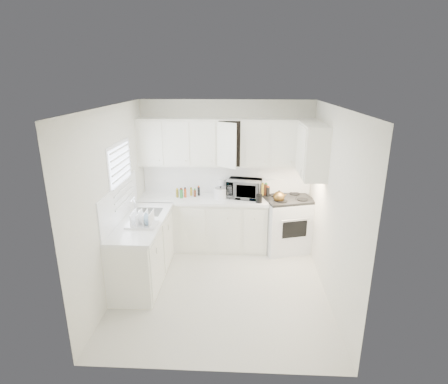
# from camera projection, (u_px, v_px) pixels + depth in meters

# --- Properties ---
(floor) EXTENTS (3.20, 3.20, 0.00)m
(floor) POSITION_uv_depth(u_px,v_px,m) (222.00, 287.00, 5.30)
(floor) COLOR silver
(floor) RESTS_ON ground
(ceiling) EXTENTS (3.20, 3.20, 0.00)m
(ceiling) POSITION_uv_depth(u_px,v_px,m) (221.00, 107.00, 4.50)
(ceiling) COLOR white
(ceiling) RESTS_ON ground
(wall_back) EXTENTS (3.00, 0.00, 3.00)m
(wall_back) POSITION_uv_depth(u_px,v_px,m) (227.00, 174.00, 6.42)
(wall_back) COLOR white
(wall_back) RESTS_ON ground
(wall_front) EXTENTS (3.00, 0.00, 3.00)m
(wall_front) POSITION_uv_depth(u_px,v_px,m) (212.00, 262.00, 3.38)
(wall_front) COLOR white
(wall_front) RESTS_ON ground
(wall_left) EXTENTS (0.00, 3.20, 3.20)m
(wall_left) POSITION_uv_depth(u_px,v_px,m) (114.00, 202.00, 4.97)
(wall_left) COLOR white
(wall_left) RESTS_ON ground
(wall_right) EXTENTS (0.00, 3.20, 3.20)m
(wall_right) POSITION_uv_depth(u_px,v_px,m) (332.00, 206.00, 4.83)
(wall_right) COLOR white
(wall_right) RESTS_ON ground
(window_blinds) EXTENTS (0.06, 0.96, 1.06)m
(window_blinds) POSITION_uv_depth(u_px,v_px,m) (122.00, 178.00, 5.23)
(window_blinds) COLOR white
(window_blinds) RESTS_ON wall_left
(lower_cabinets_back) EXTENTS (2.22, 0.60, 0.90)m
(lower_cabinets_back) POSITION_uv_depth(u_px,v_px,m) (204.00, 224.00, 6.42)
(lower_cabinets_back) COLOR white
(lower_cabinets_back) RESTS_ON floor
(lower_cabinets_left) EXTENTS (0.60, 1.60, 0.90)m
(lower_cabinets_left) POSITION_uv_depth(u_px,v_px,m) (143.00, 251.00, 5.41)
(lower_cabinets_left) COLOR white
(lower_cabinets_left) RESTS_ON floor
(countertop_back) EXTENTS (2.24, 0.64, 0.05)m
(countertop_back) POSITION_uv_depth(u_px,v_px,m) (203.00, 199.00, 6.26)
(countertop_back) COLOR white
(countertop_back) RESTS_ON lower_cabinets_back
(countertop_left) EXTENTS (0.64, 1.62, 0.05)m
(countertop_left) POSITION_uv_depth(u_px,v_px,m) (142.00, 222.00, 5.26)
(countertop_left) COLOR white
(countertop_left) RESTS_ON lower_cabinets_left
(backsplash_back) EXTENTS (2.98, 0.02, 0.55)m
(backsplash_back) POSITION_uv_depth(u_px,v_px,m) (227.00, 178.00, 6.44)
(backsplash_back) COLOR white
(backsplash_back) RESTS_ON wall_back
(backsplash_left) EXTENTS (0.02, 1.60, 0.55)m
(backsplash_left) POSITION_uv_depth(u_px,v_px,m) (120.00, 203.00, 5.19)
(backsplash_left) COLOR white
(backsplash_left) RESTS_ON wall_left
(upper_cabinets_back) EXTENTS (3.00, 0.33, 0.80)m
(upper_cabinets_back) POSITION_uv_depth(u_px,v_px,m) (226.00, 165.00, 6.20)
(upper_cabinets_back) COLOR white
(upper_cabinets_back) RESTS_ON wall_back
(upper_cabinets_right) EXTENTS (0.33, 0.90, 0.80)m
(upper_cabinets_right) POSITION_uv_depth(u_px,v_px,m) (310.00, 176.00, 5.56)
(upper_cabinets_right) COLOR white
(upper_cabinets_right) RESTS_ON wall_right
(sink) EXTENTS (0.42, 0.38, 0.30)m
(sink) POSITION_uv_depth(u_px,v_px,m) (147.00, 205.00, 5.55)
(sink) COLOR gray
(sink) RESTS_ON countertop_left
(stove) EXTENTS (0.96, 0.86, 1.24)m
(stove) POSITION_uv_depth(u_px,v_px,m) (287.00, 216.00, 6.30)
(stove) COLOR white
(stove) RESTS_ON floor
(tea_kettle) EXTENTS (0.30, 0.27, 0.22)m
(tea_kettle) POSITION_uv_depth(u_px,v_px,m) (279.00, 196.00, 6.02)
(tea_kettle) COLOR olive
(tea_kettle) RESTS_ON stove
(frying_pan) EXTENTS (0.38, 0.50, 0.04)m
(frying_pan) POSITION_uv_depth(u_px,v_px,m) (297.00, 195.00, 6.34)
(frying_pan) COLOR black
(frying_pan) RESTS_ON stove
(microwave) EXTENTS (0.62, 0.42, 0.39)m
(microwave) POSITION_uv_depth(u_px,v_px,m) (244.00, 187.00, 6.22)
(microwave) COLOR gray
(microwave) RESTS_ON countertop_back
(rice_cooker) EXTENTS (0.25, 0.25, 0.22)m
(rice_cooker) POSITION_uv_depth(u_px,v_px,m) (221.00, 192.00, 6.19)
(rice_cooker) COLOR white
(rice_cooker) RESTS_ON countertop_back
(paper_towel) EXTENTS (0.12, 0.12, 0.27)m
(paper_towel) POSITION_uv_depth(u_px,v_px,m) (222.00, 187.00, 6.42)
(paper_towel) COLOR white
(paper_towel) RESTS_ON countertop_back
(utensil_crock) EXTENTS (0.13, 0.13, 0.35)m
(utensil_crock) POSITION_uv_depth(u_px,v_px,m) (259.00, 193.00, 5.95)
(utensil_crock) COLOR black
(utensil_crock) RESTS_ON countertop_back
(dish_rack) EXTENTS (0.43, 0.32, 0.24)m
(dish_rack) POSITION_uv_depth(u_px,v_px,m) (142.00, 218.00, 5.04)
(dish_rack) COLOR white
(dish_rack) RESTS_ON countertop_left
(spice_left_0) EXTENTS (0.06, 0.06, 0.13)m
(spice_left_0) POSITION_uv_depth(u_px,v_px,m) (178.00, 191.00, 6.38)
(spice_left_0) COLOR olive
(spice_left_0) RESTS_ON countertop_back
(spice_left_1) EXTENTS (0.06, 0.06, 0.13)m
(spice_left_1) POSITION_uv_depth(u_px,v_px,m) (182.00, 193.00, 6.29)
(spice_left_1) COLOR #28782F
(spice_left_1) RESTS_ON countertop_back
(spice_left_2) EXTENTS (0.06, 0.06, 0.13)m
(spice_left_2) POSITION_uv_depth(u_px,v_px,m) (187.00, 192.00, 6.37)
(spice_left_2) COLOR #CE491B
(spice_left_2) RESTS_ON countertop_back
(spice_left_3) EXTENTS (0.06, 0.06, 0.13)m
(spice_left_3) POSITION_uv_depth(u_px,v_px,m) (190.00, 193.00, 6.28)
(spice_left_3) COLOR gold
(spice_left_3) RESTS_ON countertop_back
(spice_left_4) EXTENTS (0.06, 0.06, 0.13)m
(spice_left_4) POSITION_uv_depth(u_px,v_px,m) (195.00, 192.00, 6.37)
(spice_left_4) COLOR #5E2E1A
(spice_left_4) RESTS_ON countertop_back
(spice_left_5) EXTENTS (0.06, 0.06, 0.13)m
(spice_left_5) POSITION_uv_depth(u_px,v_px,m) (199.00, 193.00, 6.28)
(spice_left_5) COLOR black
(spice_left_5) RESTS_ON countertop_back
(sauce_right_0) EXTENTS (0.06, 0.06, 0.19)m
(sauce_right_0) POSITION_uv_depth(u_px,v_px,m) (259.00, 190.00, 6.34)
(sauce_right_0) COLOR #CE491B
(sauce_right_0) RESTS_ON countertop_back
(sauce_right_1) EXTENTS (0.06, 0.06, 0.19)m
(sauce_right_1) POSITION_uv_depth(u_px,v_px,m) (262.00, 191.00, 6.28)
(sauce_right_1) COLOR gold
(sauce_right_1) RESTS_ON countertop_back
(sauce_right_2) EXTENTS (0.06, 0.06, 0.19)m
(sauce_right_2) POSITION_uv_depth(u_px,v_px,m) (265.00, 190.00, 6.33)
(sauce_right_2) COLOR #5E2E1A
(sauce_right_2) RESTS_ON countertop_back
(sauce_right_3) EXTENTS (0.06, 0.06, 0.19)m
(sauce_right_3) POSITION_uv_depth(u_px,v_px,m) (268.00, 192.00, 6.27)
(sauce_right_3) COLOR black
(sauce_right_3) RESTS_ON countertop_back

